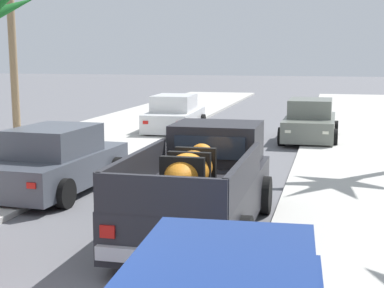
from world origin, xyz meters
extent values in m
cube|color=beige|center=(-5.06, 12.00, 0.06)|extent=(5.14, 60.00, 0.12)
cube|color=silver|center=(-3.89, 12.00, 0.05)|extent=(0.16, 60.00, 0.10)
cube|color=silver|center=(3.89, 12.00, 0.05)|extent=(0.16, 60.00, 0.10)
cube|color=#28282D|center=(1.27, 6.16, 0.60)|extent=(1.94, 5.11, 0.80)
cube|color=#28282D|center=(1.27, 7.76, 1.40)|extent=(1.73, 1.51, 0.80)
cube|color=#283342|center=(1.27, 7.00, 1.42)|extent=(1.38, 0.07, 0.44)
cube|color=#283342|center=(1.26, 8.52, 1.42)|extent=(1.46, 0.07, 0.48)
cube|color=#28282D|center=(0.37, 5.29, 1.28)|extent=(0.12, 3.30, 0.56)
cube|color=#28282D|center=(2.19, 5.30, 1.28)|extent=(0.12, 3.30, 0.56)
cube|color=#28282D|center=(1.29, 3.65, 1.28)|extent=(1.88, 0.11, 0.56)
cube|color=silver|center=(1.29, 3.56, 0.44)|extent=(1.82, 0.13, 0.20)
cylinder|color=black|center=(0.29, 7.68, 0.38)|extent=(0.26, 0.76, 0.76)
cylinder|color=black|center=(2.25, 7.69, 0.38)|extent=(0.26, 0.76, 0.76)
cylinder|color=black|center=(0.30, 4.75, 0.38)|extent=(0.26, 0.76, 0.76)
cylinder|color=black|center=(2.26, 4.76, 0.38)|extent=(0.26, 0.76, 0.76)
cube|color=red|center=(0.54, 3.58, 0.74)|extent=(0.22, 0.04, 0.18)
cube|color=red|center=(2.03, 3.59, 0.74)|extent=(0.22, 0.04, 0.18)
ellipsoid|color=orange|center=(1.28, 5.35, 1.30)|extent=(0.71, 1.70, 0.60)
sphere|color=orange|center=(1.27, 6.30, 1.38)|extent=(0.44, 0.44, 0.44)
cube|color=black|center=(1.28, 4.88, 1.30)|extent=(0.71, 0.12, 0.61)
cube|color=black|center=(1.28, 5.35, 1.30)|extent=(0.71, 0.12, 0.61)
cube|color=black|center=(1.27, 5.82, 1.30)|extent=(0.71, 0.12, 0.61)
cube|color=silver|center=(-2.70, 19.01, 0.54)|extent=(1.93, 4.27, 0.72)
cube|color=silver|center=(-2.70, 18.91, 1.22)|extent=(1.61, 2.16, 0.64)
cube|color=#283342|center=(-2.74, 19.88, 1.20)|extent=(1.37, 0.14, 0.52)
cube|color=#283342|center=(-2.66, 17.94, 1.20)|extent=(1.34, 0.13, 0.50)
cylinder|color=black|center=(-3.65, 20.27, 0.32)|extent=(0.25, 0.65, 0.64)
cylinder|color=black|center=(-1.85, 20.35, 0.32)|extent=(0.25, 0.65, 0.64)
cylinder|color=black|center=(-3.55, 17.67, 0.32)|extent=(0.25, 0.65, 0.64)
cylinder|color=black|center=(-1.74, 17.75, 0.32)|extent=(0.25, 0.65, 0.64)
cube|color=red|center=(-3.25, 16.88, 0.64)|extent=(0.20, 0.05, 0.12)
cube|color=white|center=(-3.40, 21.09, 0.61)|extent=(0.20, 0.05, 0.10)
cube|color=red|center=(-1.98, 16.93, 0.64)|extent=(0.20, 0.05, 0.12)
cube|color=white|center=(-2.17, 21.14, 0.61)|extent=(0.20, 0.05, 0.10)
cube|color=#283342|center=(2.63, 1.76, 1.20)|extent=(1.34, 0.16, 0.50)
cube|color=red|center=(3.21, 2.84, 0.64)|extent=(0.20, 0.05, 0.12)
cube|color=red|center=(1.94, 2.77, 0.64)|extent=(0.20, 0.05, 0.12)
cube|color=slate|center=(2.72, 17.92, 0.54)|extent=(1.80, 4.22, 0.72)
cube|color=slate|center=(2.72, 18.02, 1.22)|extent=(1.54, 2.11, 0.64)
cube|color=#283342|center=(2.71, 17.05, 1.20)|extent=(1.37, 0.09, 0.52)
cube|color=#283342|center=(2.73, 18.99, 1.20)|extent=(1.34, 0.09, 0.50)
cylinder|color=black|center=(3.61, 16.61, 0.32)|extent=(0.23, 0.64, 0.64)
cylinder|color=black|center=(1.81, 16.62, 0.32)|extent=(0.23, 0.64, 0.64)
cylinder|color=black|center=(3.63, 19.21, 0.32)|extent=(0.23, 0.64, 0.64)
cylinder|color=black|center=(1.83, 19.23, 0.32)|extent=(0.23, 0.64, 0.64)
cube|color=red|center=(3.37, 20.02, 0.64)|extent=(0.20, 0.04, 0.12)
cube|color=white|center=(3.32, 15.80, 0.61)|extent=(0.20, 0.04, 0.10)
cube|color=red|center=(2.11, 20.03, 0.64)|extent=(0.20, 0.04, 0.12)
cube|color=white|center=(2.09, 15.81, 0.61)|extent=(0.20, 0.04, 0.10)
cube|color=#474C56|center=(-2.65, 8.46, 0.54)|extent=(2.00, 4.29, 0.72)
cube|color=#474C56|center=(-2.65, 8.36, 1.22)|extent=(1.64, 2.18, 0.64)
cube|color=#283342|center=(-2.60, 9.33, 1.20)|extent=(1.37, 0.16, 0.52)
cube|color=#283342|center=(-2.71, 7.40, 1.20)|extent=(1.34, 0.16, 0.50)
cylinder|color=black|center=(-3.48, 9.81, 0.32)|extent=(0.26, 0.65, 0.64)
cylinder|color=black|center=(-1.67, 9.71, 0.32)|extent=(0.26, 0.65, 0.64)
cylinder|color=black|center=(-1.82, 7.11, 0.32)|extent=(0.26, 0.65, 0.64)
cube|color=white|center=(-3.14, 10.61, 0.61)|extent=(0.20, 0.05, 0.10)
cube|color=red|center=(-2.14, 6.32, 0.64)|extent=(0.20, 0.05, 0.12)
cube|color=white|center=(-1.91, 10.54, 0.61)|extent=(0.20, 0.05, 0.10)
cylinder|color=#846B4C|center=(-7.91, 15.72, 3.69)|extent=(0.28, 0.39, 7.38)
cone|color=#196023|center=(-6.29, 12.68, 4.52)|extent=(1.72, 2.17, 1.34)
camera|label=1|loc=(3.53, -3.80, 3.20)|focal=54.94mm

